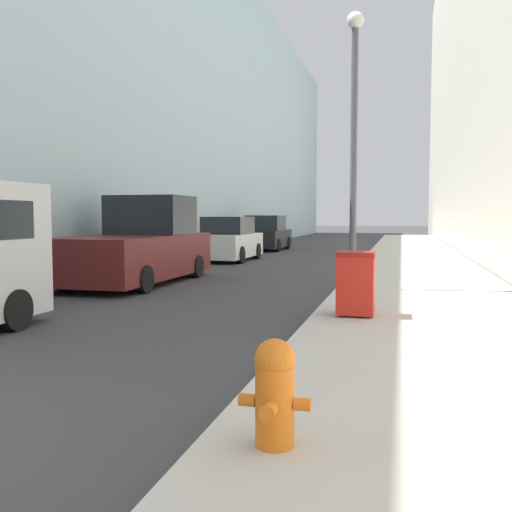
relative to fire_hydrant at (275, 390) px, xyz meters
The scene contains 8 objects.
sidewalk_right 16.99m from the fire_hydrant, 85.38° to the left, with size 3.88×60.00×0.13m.
building_left_glass 29.31m from the fire_hydrant, 118.85° to the left, with size 12.00×60.00×15.14m.
fire_hydrant is the anchor object (origin of this frame).
trash_bin 5.50m from the fire_hydrant, 88.57° to the left, with size 0.61×0.62×1.04m.
lamppost 9.36m from the fire_hydrant, 91.28° to the left, with size 0.37×0.37×6.01m.
pickup_truck 11.47m from the fire_hydrant, 120.51° to the left, with size 2.29×5.50×2.30m.
parked_sedan_near 18.42m from the fire_hydrant, 108.12° to the left, with size 1.89×4.11×1.72m.
parked_sedan_far 25.45m from the fire_hydrant, 103.48° to the left, with size 1.99×4.26×1.78m.
Camera 1 is at (4.72, -2.75, 1.75)m, focal length 40.00 mm.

